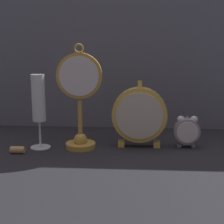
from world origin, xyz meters
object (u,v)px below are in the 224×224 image
Objects in this scene: mantel_clock_silver at (139,115)px; wine_cork at (18,150)px; champagne_flute at (39,104)px; alarm_clock_twin_bell at (187,130)px; pocket_watch_on_stand at (80,100)px.

mantel_clock_silver reaches higher than wine_cork.
champagne_flute is at bearing 46.36° from wine_cork.
mantel_clock_silver reaches higher than alarm_clock_twin_bell.
alarm_clock_twin_bell is 0.52m from wine_cork.
pocket_watch_on_stand is 0.24m from wine_cork.
mantel_clock_silver is at bearing 7.48° from pocket_watch_on_stand.
mantel_clock_silver is 0.39m from wine_cork.
pocket_watch_on_stand is 0.35m from alarm_clock_twin_bell.
champagne_flute is at bearing -175.70° from alarm_clock_twin_bell.
wine_cork is at bearing -160.50° from pocket_watch_on_stand.
pocket_watch_on_stand reaches higher than mantel_clock_silver.
mantel_clock_silver is 0.90× the size of champagne_flute.
pocket_watch_on_stand is at bearing 3.14° from champagne_flute.
champagne_flute is (-0.46, -0.03, 0.09)m from alarm_clock_twin_bell.
champagne_flute is at bearing -174.28° from mantel_clock_silver.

